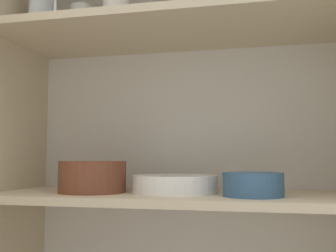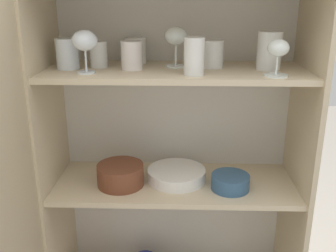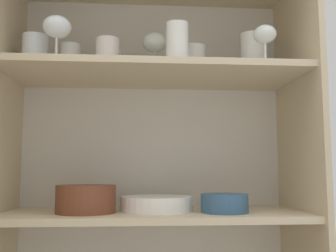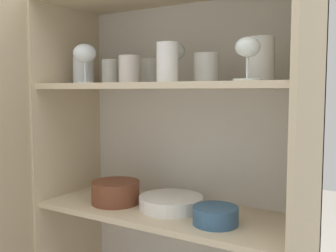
% 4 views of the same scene
% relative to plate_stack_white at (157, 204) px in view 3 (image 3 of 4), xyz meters
% --- Properties ---
extents(cupboard_back_panel, '(0.94, 0.02, 1.52)m').
position_rel_plate_stack_white_xyz_m(cupboard_back_panel, '(-0.01, 0.17, -0.05)').
color(cupboard_back_panel, silver).
rests_on(cupboard_back_panel, ground_plane).
extents(cupboard_side_right, '(0.02, 0.38, 1.52)m').
position_rel_plate_stack_white_xyz_m(cupboard_side_right, '(0.45, -0.01, -0.05)').
color(cupboard_side_right, '#CCB793').
rests_on(cupboard_side_right, ground_plane).
extents(shelf_board_middle, '(0.90, 0.34, 0.02)m').
position_rel_plate_stack_white_xyz_m(shelf_board_middle, '(-0.01, -0.01, -0.03)').
color(shelf_board_middle, beige).
extents(shelf_board_upper, '(0.90, 0.34, 0.02)m').
position_rel_plate_stack_white_xyz_m(shelf_board_upper, '(-0.01, -0.01, 0.40)').
color(shelf_board_upper, beige).
extents(tumbler_glass_0, '(0.08, 0.08, 0.13)m').
position_rel_plate_stack_white_xyz_m(tumbler_glass_0, '(0.31, -0.01, 0.48)').
color(tumbler_glass_0, white).
rests_on(tumbler_glass_0, shelf_board_upper).
extents(tumbler_glass_1, '(0.08, 0.08, 0.10)m').
position_rel_plate_stack_white_xyz_m(tumbler_glass_1, '(-0.38, -0.02, 0.47)').
color(tumbler_glass_1, white).
rests_on(tumbler_glass_1, shelf_board_upper).
extents(tumbler_glass_2, '(0.06, 0.06, 0.09)m').
position_rel_plate_stack_white_xyz_m(tumbler_glass_2, '(-0.28, 0.02, 0.46)').
color(tumbler_glass_2, white).
rests_on(tumbler_glass_2, shelf_board_upper).
extents(tumbler_glass_3, '(0.08, 0.08, 0.09)m').
position_rel_plate_stack_white_xyz_m(tumbler_glass_3, '(-0.16, 0.10, 0.46)').
color(tumbler_glass_3, white).
rests_on(tumbler_glass_3, shelf_board_upper).
extents(tumbler_glass_4, '(0.07, 0.07, 0.10)m').
position_rel_plate_stack_white_xyz_m(tumbler_glass_4, '(-0.16, -0.03, 0.46)').
color(tumbler_glass_4, silver).
rests_on(tumbler_glass_4, shelf_board_upper).
extents(tumbler_glass_5, '(0.08, 0.08, 0.10)m').
position_rel_plate_stack_white_xyz_m(tumbler_glass_5, '(0.12, 0.02, 0.46)').
color(tumbler_glass_5, white).
rests_on(tumbler_glass_5, shelf_board_upper).
extents(tumbler_glass_6, '(0.07, 0.07, 0.12)m').
position_rel_plate_stack_white_xyz_m(tumbler_glass_6, '(0.05, -0.11, 0.47)').
color(tumbler_glass_6, white).
rests_on(tumbler_glass_6, shelf_board_upper).
extents(wine_glass_0, '(0.08, 0.08, 0.14)m').
position_rel_plate_stack_white_xyz_m(wine_glass_0, '(-0.30, -0.10, 0.51)').
color(wine_glass_0, white).
rests_on(wine_glass_0, shelf_board_upper).
extents(wine_glass_1, '(0.08, 0.08, 0.12)m').
position_rel_plate_stack_white_xyz_m(wine_glass_1, '(0.31, -0.13, 0.49)').
color(wine_glass_1, white).
rests_on(wine_glass_1, shelf_board_upper).
extents(wine_glass_2, '(0.08, 0.08, 0.14)m').
position_rel_plate_stack_white_xyz_m(wine_glass_2, '(-0.00, 0.03, 0.51)').
color(wine_glass_2, white).
rests_on(wine_glass_2, shelf_board_upper).
extents(plate_stack_white, '(0.22, 0.22, 0.04)m').
position_rel_plate_stack_white_xyz_m(plate_stack_white, '(0.00, 0.00, 0.00)').
color(plate_stack_white, white).
rests_on(plate_stack_white, shelf_board_middle).
extents(mixing_bowl_large, '(0.17, 0.17, 0.08)m').
position_rel_plate_stack_white_xyz_m(mixing_bowl_large, '(-0.21, -0.04, 0.02)').
color(mixing_bowl_large, brown).
rests_on(mixing_bowl_large, shelf_board_middle).
extents(serving_bowl_small, '(0.14, 0.14, 0.06)m').
position_rel_plate_stack_white_xyz_m(serving_bowl_small, '(0.20, -0.06, 0.01)').
color(serving_bowl_small, '#33567A').
rests_on(serving_bowl_small, shelf_board_middle).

